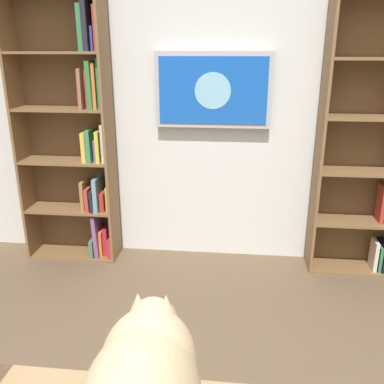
{
  "coord_description": "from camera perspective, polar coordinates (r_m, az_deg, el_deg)",
  "views": [
    {
      "loc": [
        -0.18,
        1.18,
        1.73
      ],
      "look_at": [
        0.05,
        -1.05,
        0.97
      ],
      "focal_mm": 38.88,
      "sensor_mm": 36.0,
      "label": 1
    }
  ],
  "objects": [
    {
      "name": "wall_mounted_tv",
      "position": [
        3.34,
        2.9,
        13.75
      ],
      "size": [
        0.91,
        0.07,
        0.58
      ],
      "color": "#B7B7BC"
    },
    {
      "name": "bookshelf_right",
      "position": [
        3.56,
        -15.61,
        7.19
      ],
      "size": [
        0.77,
        0.28,
        2.15
      ],
      "color": "brown",
      "rests_on": "ground"
    },
    {
      "name": "bookshelf_left",
      "position": [
        3.5,
        24.83,
        5.6
      ],
      "size": [
        0.79,
        0.28,
        2.1
      ],
      "color": "brown",
      "rests_on": "ground"
    },
    {
      "name": "wall_back",
      "position": [
        3.43,
        3.1,
        12.45
      ],
      "size": [
        4.52,
        0.06,
        2.7
      ],
      "primitive_type": "cube",
      "color": "silver",
      "rests_on": "ground"
    }
  ]
}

